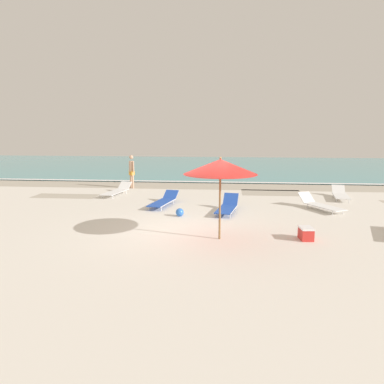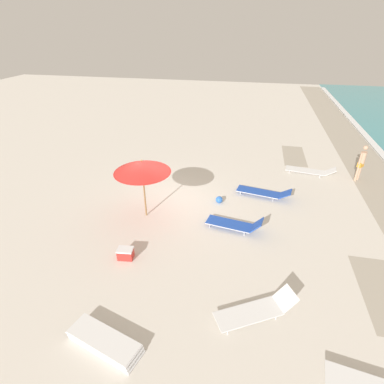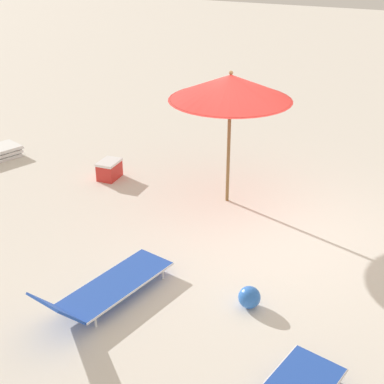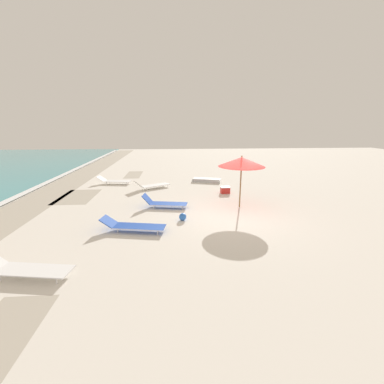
{
  "view_description": "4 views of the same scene",
  "coord_description": "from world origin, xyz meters",
  "px_view_note": "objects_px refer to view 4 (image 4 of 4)",
  "views": [
    {
      "loc": [
        1.18,
        -11.08,
        3.17
      ],
      "look_at": [
        -0.09,
        1.78,
        0.96
      ],
      "focal_mm": 35.0,
      "sensor_mm": 36.0,
      "label": 1
    },
    {
      "loc": [
        10.2,
        3.18,
        6.66
      ],
      "look_at": [
        0.47,
        1.17,
        0.99
      ],
      "focal_mm": 28.0,
      "sensor_mm": 36.0,
      "label": 2
    },
    {
      "loc": [
        -2.51,
        7.47,
        4.4
      ],
      "look_at": [
        0.61,
        1.46,
        1.12
      ],
      "focal_mm": 50.0,
      "sensor_mm": 36.0,
      "label": 3
    },
    {
      "loc": [
        -10.2,
        2.47,
        3.72
      ],
      "look_at": [
        0.58,
        1.66,
        0.86
      ],
      "focal_mm": 24.0,
      "sensor_mm": 36.0,
      "label": 4
    }
  ],
  "objects_px": {
    "sun_lounger_near_water_right": "(133,225)",
    "sun_lounger_mid_beach_solo": "(114,181)",
    "lounger_stack": "(206,180)",
    "beach_ball": "(183,217)",
    "sun_lounger_beside_umbrella": "(164,203)",
    "sun_lounger_under_umbrella": "(26,269)",
    "cooler_box": "(225,190)",
    "beach_umbrella": "(242,162)",
    "sun_lounger_near_water_left": "(152,185)"
  },
  "relations": [
    {
      "from": "sun_lounger_near_water_right",
      "to": "sun_lounger_mid_beach_solo",
      "type": "relative_size",
      "value": 1.08
    },
    {
      "from": "lounger_stack",
      "to": "sun_lounger_mid_beach_solo",
      "type": "bearing_deg",
      "value": 107.4
    },
    {
      "from": "sun_lounger_mid_beach_solo",
      "to": "beach_ball",
      "type": "distance_m",
      "value": 8.0
    },
    {
      "from": "sun_lounger_beside_umbrella",
      "to": "sun_lounger_near_water_right",
      "type": "height_order",
      "value": "sun_lounger_beside_umbrella"
    },
    {
      "from": "sun_lounger_under_umbrella",
      "to": "beach_ball",
      "type": "relative_size",
      "value": 8.1
    },
    {
      "from": "lounger_stack",
      "to": "sun_lounger_under_umbrella",
      "type": "height_order",
      "value": "sun_lounger_under_umbrella"
    },
    {
      "from": "sun_lounger_under_umbrella",
      "to": "cooler_box",
      "type": "distance_m",
      "value": 10.07
    },
    {
      "from": "beach_umbrella",
      "to": "sun_lounger_mid_beach_solo",
      "type": "distance_m",
      "value": 8.87
    },
    {
      "from": "sun_lounger_beside_umbrella",
      "to": "sun_lounger_mid_beach_solo",
      "type": "height_order",
      "value": "sun_lounger_beside_umbrella"
    },
    {
      "from": "sun_lounger_near_water_right",
      "to": "beach_ball",
      "type": "distance_m",
      "value": 2.03
    },
    {
      "from": "sun_lounger_mid_beach_solo",
      "to": "lounger_stack",
      "type": "bearing_deg",
      "value": -80.27
    },
    {
      "from": "sun_lounger_near_water_right",
      "to": "lounger_stack",
      "type": "bearing_deg",
      "value": -14.28
    },
    {
      "from": "sun_lounger_near_water_left",
      "to": "sun_lounger_mid_beach_solo",
      "type": "height_order",
      "value": "sun_lounger_near_water_left"
    },
    {
      "from": "sun_lounger_under_umbrella",
      "to": "sun_lounger_beside_umbrella",
      "type": "relative_size",
      "value": 1.13
    },
    {
      "from": "beach_ball",
      "to": "cooler_box",
      "type": "relative_size",
      "value": 0.55
    },
    {
      "from": "beach_umbrella",
      "to": "sun_lounger_mid_beach_solo",
      "type": "height_order",
      "value": "beach_umbrella"
    },
    {
      "from": "sun_lounger_near_water_left",
      "to": "beach_ball",
      "type": "xyz_separation_m",
      "value": [
        -5.38,
        -1.63,
        -0.07
      ]
    },
    {
      "from": "beach_umbrella",
      "to": "beach_ball",
      "type": "height_order",
      "value": "beach_umbrella"
    },
    {
      "from": "sun_lounger_under_umbrella",
      "to": "sun_lounger_beside_umbrella",
      "type": "distance_m",
      "value": 6.26
    },
    {
      "from": "beach_ball",
      "to": "cooler_box",
      "type": "bearing_deg",
      "value": -32.28
    },
    {
      "from": "beach_umbrella",
      "to": "cooler_box",
      "type": "relative_size",
      "value": 4.46
    },
    {
      "from": "beach_umbrella",
      "to": "lounger_stack",
      "type": "height_order",
      "value": "beach_umbrella"
    },
    {
      "from": "lounger_stack",
      "to": "sun_lounger_near_water_left",
      "type": "xyz_separation_m",
      "value": [
        -1.54,
        3.47,
        0.09
      ]
    },
    {
      "from": "sun_lounger_under_umbrella",
      "to": "beach_ball",
      "type": "bearing_deg",
      "value": -39.5
    },
    {
      "from": "beach_umbrella",
      "to": "sun_lounger_near_water_left",
      "type": "height_order",
      "value": "beach_umbrella"
    },
    {
      "from": "beach_umbrella",
      "to": "sun_lounger_near_water_right",
      "type": "xyz_separation_m",
      "value": [
        -2.43,
        4.51,
        -1.89
      ]
    },
    {
      "from": "lounger_stack",
      "to": "cooler_box",
      "type": "bearing_deg",
      "value": -150.04
    },
    {
      "from": "sun_lounger_near_water_right",
      "to": "sun_lounger_mid_beach_solo",
      "type": "bearing_deg",
      "value": 27.45
    },
    {
      "from": "sun_lounger_near_water_right",
      "to": "sun_lounger_near_water_left",
      "type": "bearing_deg",
      "value": 9.07
    },
    {
      "from": "sun_lounger_beside_umbrella",
      "to": "cooler_box",
      "type": "height_order",
      "value": "sun_lounger_beside_umbrella"
    },
    {
      "from": "sun_lounger_beside_umbrella",
      "to": "sun_lounger_near_water_right",
      "type": "relative_size",
      "value": 0.89
    },
    {
      "from": "sun_lounger_near_water_left",
      "to": "sun_lounger_under_umbrella",
      "type": "bearing_deg",
      "value": 135.1
    },
    {
      "from": "beach_umbrella",
      "to": "sun_lounger_under_umbrella",
      "type": "relative_size",
      "value": 1.0
    },
    {
      "from": "lounger_stack",
      "to": "sun_lounger_mid_beach_solo",
      "type": "height_order",
      "value": "sun_lounger_mid_beach_solo"
    },
    {
      "from": "sun_lounger_beside_umbrella",
      "to": "cooler_box",
      "type": "distance_m",
      "value": 4.02
    },
    {
      "from": "beach_umbrella",
      "to": "sun_lounger_near_water_left",
      "type": "bearing_deg",
      "value": 48.27
    },
    {
      "from": "sun_lounger_under_umbrella",
      "to": "cooler_box",
      "type": "relative_size",
      "value": 4.46
    },
    {
      "from": "sun_lounger_near_water_left",
      "to": "sun_lounger_mid_beach_solo",
      "type": "bearing_deg",
      "value": 30.31
    },
    {
      "from": "beach_umbrella",
      "to": "cooler_box",
      "type": "bearing_deg",
      "value": 3.97
    },
    {
      "from": "sun_lounger_under_umbrella",
      "to": "sun_lounger_beside_umbrella",
      "type": "height_order",
      "value": "sun_lounger_beside_umbrella"
    },
    {
      "from": "sun_lounger_mid_beach_solo",
      "to": "cooler_box",
      "type": "bearing_deg",
      "value": -104.07
    },
    {
      "from": "sun_lounger_near_water_left",
      "to": "sun_lounger_near_water_right",
      "type": "distance_m",
      "value": 6.3
    },
    {
      "from": "beach_umbrella",
      "to": "sun_lounger_mid_beach_solo",
      "type": "xyz_separation_m",
      "value": [
        5.32,
        6.84,
        -1.89
      ]
    },
    {
      "from": "sun_lounger_beside_umbrella",
      "to": "sun_lounger_near_water_left",
      "type": "distance_m",
      "value": 3.76
    },
    {
      "from": "sun_lounger_near_water_right",
      "to": "cooler_box",
      "type": "distance_m",
      "value": 6.55
    },
    {
      "from": "lounger_stack",
      "to": "cooler_box",
      "type": "xyz_separation_m",
      "value": [
        -2.92,
        -0.69,
        0.07
      ]
    },
    {
      "from": "sun_lounger_mid_beach_solo",
      "to": "sun_lounger_near_water_right",
      "type": "bearing_deg",
      "value": -154.26
    },
    {
      "from": "sun_lounger_beside_umbrella",
      "to": "beach_ball",
      "type": "height_order",
      "value": "sun_lounger_beside_umbrella"
    },
    {
      "from": "sun_lounger_under_umbrella",
      "to": "sun_lounger_mid_beach_solo",
      "type": "xyz_separation_m",
      "value": [
        10.43,
        0.05,
        0.0
      ]
    },
    {
      "from": "sun_lounger_near_water_left",
      "to": "cooler_box",
      "type": "height_order",
      "value": "sun_lounger_near_water_left"
    }
  ]
}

